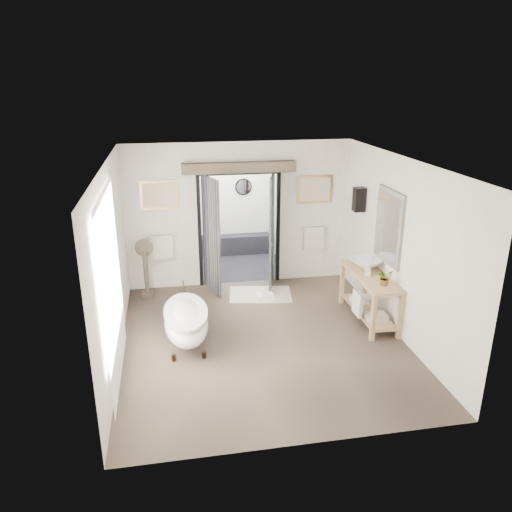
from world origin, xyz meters
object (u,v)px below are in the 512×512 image
Objects in this scene: vanity at (368,293)px; rug at (260,294)px; clawfoot_tub at (186,321)px; basin at (366,264)px.

vanity reaches higher than rug.
clawfoot_tub is 1.30× the size of rug.
clawfoot_tub is 0.98× the size of vanity.
rug is (-1.65, 1.39, -0.50)m from vanity.
vanity is at bearing -40.12° from rug.
vanity is at bearing 3.91° from clawfoot_tub.
clawfoot_tub is 2.81× the size of basin.
vanity is 2.21m from rug.
rug is 2.23m from basin.
rug is at bearing 162.35° from basin.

